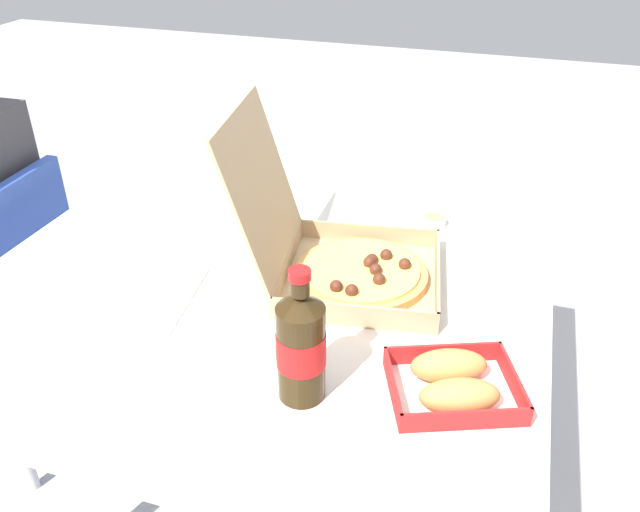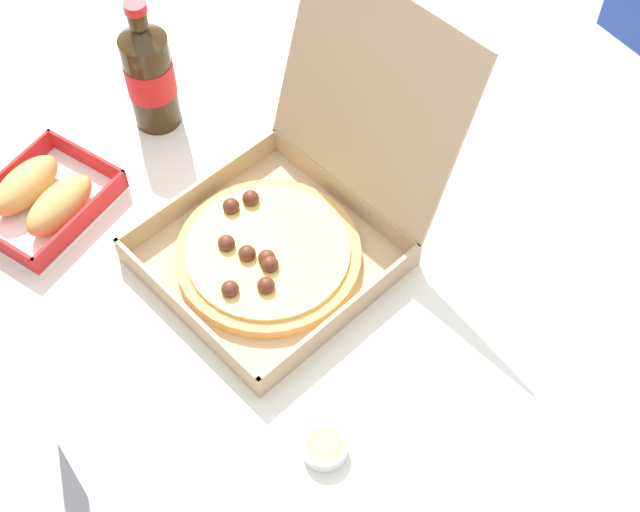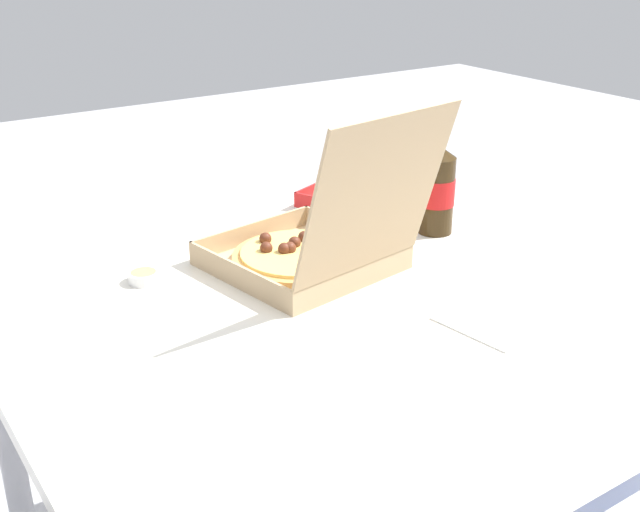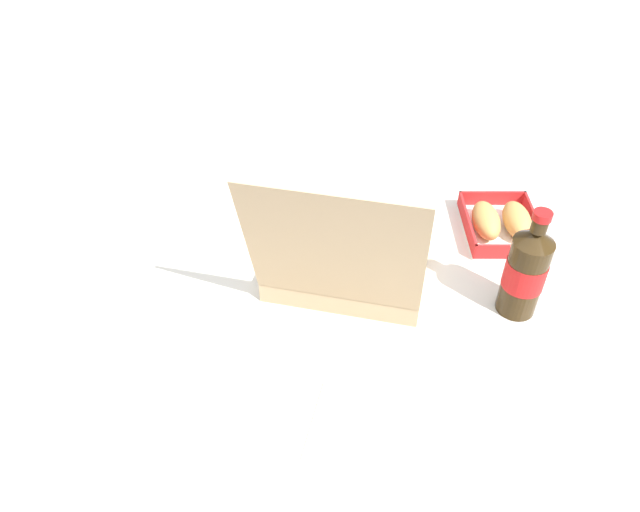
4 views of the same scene
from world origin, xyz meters
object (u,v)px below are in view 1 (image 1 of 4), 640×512
Objects in this scene: paper_menu at (152,297)px; dipping_sauce_cup at (434,220)px; bread_side_box at (454,383)px; cola_bottle at (301,345)px; pizza_box_open at (344,259)px.

dipping_sauce_cup reaches higher than paper_menu.
paper_menu is at bearing 81.09° from bread_side_box.
cola_bottle reaches higher than dipping_sauce_cup.
pizza_box_open is at bearing 43.69° from bread_side_box.
paper_menu is (0.15, 0.35, -0.09)m from cola_bottle.
dipping_sauce_cup is (0.45, -0.46, 0.01)m from paper_menu.
cola_bottle is 1.07× the size of paper_menu.
bread_side_box is 1.04× the size of cola_bottle.
cola_bottle is at bearing 170.13° from dipping_sauce_cup.
paper_menu is (0.09, 0.57, -0.02)m from bread_side_box.
paper_menu is at bearing 66.30° from cola_bottle.
pizza_box_open is 0.33m from cola_bottle.
dipping_sauce_cup is at bearing -25.06° from pizza_box_open.
pizza_box_open is 1.83× the size of bread_side_box.
dipping_sauce_cup is at bearing -53.55° from paper_menu.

